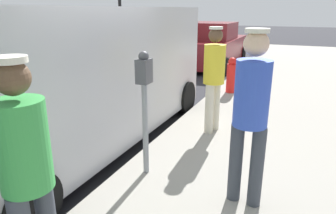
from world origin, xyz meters
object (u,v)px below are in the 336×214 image
object	(u,v)px
pedestrian_in_yellow	(214,73)
parked_sedan_ahead	(212,46)
parking_meter_near	(144,93)
parked_van	(83,73)
pedestrian_in_green	(26,166)
pedestrian_in_blue	(251,109)
fire_hydrant	(232,76)

from	to	relation	value
pedestrian_in_yellow	parked_sedan_ahead	xyz separation A→B (m)	(-1.97, 6.88, -0.38)
parking_meter_near	parked_van	xyz separation A→B (m)	(-1.50, 0.76, -0.03)
pedestrian_in_green	parked_van	bearing A→B (deg)	121.42
pedestrian_in_yellow	pedestrian_in_blue	world-z (taller)	pedestrian_in_blue
parked_sedan_ahead	pedestrian_in_blue	bearing A→B (deg)	-71.89
parking_meter_near	pedestrian_in_green	xyz separation A→B (m)	(0.05, -1.78, -0.05)
pedestrian_in_yellow	parking_meter_near	bearing A→B (deg)	-102.32
parked_sedan_ahead	pedestrian_in_yellow	bearing A→B (deg)	-74.01
parking_meter_near	pedestrian_in_yellow	size ratio (longest dim) A/B	0.89
pedestrian_in_green	fire_hydrant	distance (m)	6.13
pedestrian_in_blue	pedestrian_in_yellow	bearing A→B (deg)	115.62
pedestrian_in_blue	fire_hydrant	bearing A→B (deg)	104.34
pedestrian_in_yellow	fire_hydrant	bearing A→B (deg)	95.79
pedestrian_in_yellow	fire_hydrant	world-z (taller)	pedestrian_in_yellow
fire_hydrant	parked_van	bearing A→B (deg)	-114.20
pedestrian_in_blue	parked_sedan_ahead	world-z (taller)	pedestrian_in_blue
parked_sedan_ahead	fire_hydrant	xyz separation A→B (m)	(1.70, -4.24, -0.18)
parked_van	fire_hydrant	distance (m)	3.95
pedestrian_in_yellow	parked_van	bearing A→B (deg)	-153.79
parking_meter_near	pedestrian_in_blue	size ratio (longest dim) A/B	0.84
pedestrian_in_blue	parked_sedan_ahead	size ratio (longest dim) A/B	0.41
parking_meter_near	pedestrian_in_blue	xyz separation A→B (m)	(1.24, -0.13, 0.01)
parking_meter_near	pedestrian_in_blue	world-z (taller)	pedestrian_in_blue
parking_meter_near	pedestrian_in_green	bearing A→B (deg)	-88.23
pedestrian_in_blue	parked_van	xyz separation A→B (m)	(-2.74, 0.90, -0.04)
pedestrian_in_green	parking_meter_near	bearing A→B (deg)	91.77
pedestrian_in_green	fire_hydrant	world-z (taller)	pedestrian_in_green
parking_meter_near	parked_van	size ratio (longest dim) A/B	0.29
pedestrian_in_green	pedestrian_in_blue	size ratio (longest dim) A/B	0.94
pedestrian_in_yellow	parked_van	xyz separation A→B (m)	(-1.87, -0.92, 0.02)
pedestrian_in_green	parked_van	world-z (taller)	parked_van
pedestrian_in_green	parked_sedan_ahead	bearing A→B (deg)	99.11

